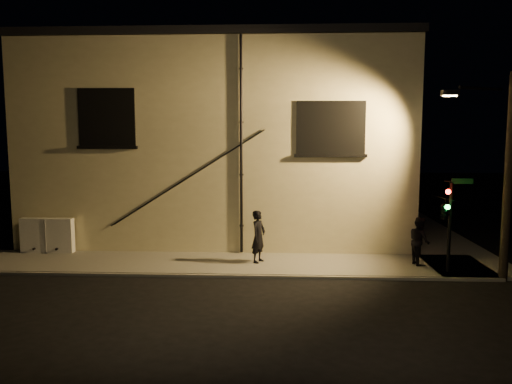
{
  "coord_description": "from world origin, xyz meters",
  "views": [
    {
      "loc": [
        -0.35,
        -16.15,
        4.79
      ],
      "look_at": [
        -1.18,
        1.8,
        2.66
      ],
      "focal_mm": 35.0,
      "sensor_mm": 36.0,
      "label": 1
    }
  ],
  "objects_px": {
    "pedestrian_b": "(419,241)",
    "utility_cabinet": "(47,235)",
    "traffic_signal": "(445,210)",
    "pedestrian_a": "(258,236)",
    "streetlamp_pole": "(504,171)"
  },
  "relations": [
    {
      "from": "pedestrian_a",
      "to": "traffic_signal",
      "type": "xyz_separation_m",
      "value": [
        6.28,
        -1.06,
        1.18
      ]
    },
    {
      "from": "pedestrian_b",
      "to": "utility_cabinet",
      "type": "bearing_deg",
      "value": 76.05
    },
    {
      "from": "pedestrian_b",
      "to": "traffic_signal",
      "type": "height_order",
      "value": "traffic_signal"
    },
    {
      "from": "streetlamp_pole",
      "to": "traffic_signal",
      "type": "bearing_deg",
      "value": 167.69
    },
    {
      "from": "traffic_signal",
      "to": "streetlamp_pole",
      "type": "xyz_separation_m",
      "value": [
        1.68,
        -0.37,
        1.35
      ]
    },
    {
      "from": "pedestrian_a",
      "to": "traffic_signal",
      "type": "distance_m",
      "value": 6.47
    },
    {
      "from": "pedestrian_a",
      "to": "traffic_signal",
      "type": "relative_size",
      "value": 0.6
    },
    {
      "from": "utility_cabinet",
      "to": "streetlamp_pole",
      "type": "relative_size",
      "value": 0.31
    },
    {
      "from": "pedestrian_b",
      "to": "traffic_signal",
      "type": "bearing_deg",
      "value": -161.43
    },
    {
      "from": "pedestrian_a",
      "to": "streetlamp_pole",
      "type": "xyz_separation_m",
      "value": [
        7.96,
        -1.42,
        2.53
      ]
    },
    {
      "from": "pedestrian_b",
      "to": "traffic_signal",
      "type": "relative_size",
      "value": 0.54
    },
    {
      "from": "utility_cabinet",
      "to": "pedestrian_a",
      "type": "distance_m",
      "value": 8.44
    },
    {
      "from": "pedestrian_a",
      "to": "streetlamp_pole",
      "type": "height_order",
      "value": "streetlamp_pole"
    },
    {
      "from": "utility_cabinet",
      "to": "pedestrian_a",
      "type": "relative_size",
      "value": 1.09
    },
    {
      "from": "utility_cabinet",
      "to": "streetlamp_pole",
      "type": "distance_m",
      "value": 16.75
    }
  ]
}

